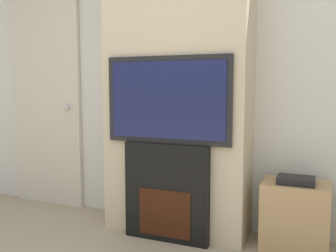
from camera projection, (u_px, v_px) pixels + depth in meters
name	position (u px, v px, depth m)	size (l,w,h in m)	color
wall_back	(188.00, 69.00, 3.23)	(6.00, 0.06, 2.70)	silver
chimney_breast	(178.00, 68.00, 3.01)	(1.17, 0.42, 2.70)	beige
fireplace	(168.00, 192.00, 2.92)	(0.68, 0.15, 0.77)	black
television	(168.00, 100.00, 2.84)	(1.00, 0.07, 0.66)	black
media_stand	(295.00, 215.00, 2.75)	(0.47, 0.35, 0.55)	tan
entry_door	(46.00, 102.00, 3.79)	(0.82, 0.09, 2.08)	beige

